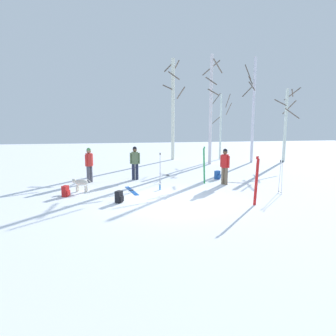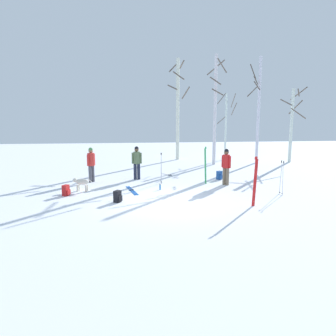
{
  "view_description": "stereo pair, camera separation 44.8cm",
  "coord_description": "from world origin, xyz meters",
  "px_view_note": "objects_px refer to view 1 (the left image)",
  "views": [
    {
      "loc": [
        -1.86,
        -11.08,
        3.06
      ],
      "look_at": [
        0.26,
        1.77,
        1.0
      ],
      "focal_mm": 32.74,
      "sensor_mm": 36.0,
      "label": 1
    },
    {
      "loc": [
        -1.42,
        -11.14,
        3.06
      ],
      "look_at": [
        0.26,
        1.77,
        1.0
      ],
      "focal_mm": 32.74,
      "sensor_mm": 36.0,
      "label": 2
    }
  ],
  "objects_px": {
    "person_1": "(89,163)",
    "ski_poles_1": "(160,167)",
    "dog": "(81,183)",
    "ski_pair_lying_0": "(168,176)",
    "ski_pair_planted_1": "(204,165)",
    "birch_tree_1": "(211,108)",
    "backpack_0": "(66,191)",
    "birch_tree_2": "(221,125)",
    "person_2": "(225,164)",
    "ski_poles_0": "(281,176)",
    "birch_tree_3": "(253,109)",
    "ski_pair_planted_0": "(256,181)",
    "backpack_2": "(119,197)",
    "water_bottle_0": "(160,187)",
    "birch_tree_4": "(286,123)",
    "ski_pair_lying_1": "(132,191)",
    "backpack_1": "(217,175)",
    "person_0": "(135,161)",
    "birch_tree_0": "(173,107)"
  },
  "relations": [
    {
      "from": "ski_pair_planted_1",
      "to": "birch_tree_1",
      "type": "distance_m",
      "value": 7.17
    },
    {
      "from": "ski_pair_planted_1",
      "to": "backpack_1",
      "type": "bearing_deg",
      "value": 41.49
    },
    {
      "from": "person_2",
      "to": "ski_pair_lying_1",
      "type": "xyz_separation_m",
      "value": [
        -4.43,
        -0.64,
        -0.97
      ]
    },
    {
      "from": "ski_pair_planted_0",
      "to": "ski_pair_planted_1",
      "type": "bearing_deg",
      "value": 100.67
    },
    {
      "from": "person_0",
      "to": "person_1",
      "type": "xyz_separation_m",
      "value": [
        -2.25,
        -0.37,
        0.0
      ]
    },
    {
      "from": "ski_pair_planted_0",
      "to": "person_1",
      "type": "bearing_deg",
      "value": 140.75
    },
    {
      "from": "ski_pair_lying_0",
      "to": "birch_tree_1",
      "type": "height_order",
      "value": "birch_tree_1"
    },
    {
      "from": "birch_tree_3",
      "to": "birch_tree_2",
      "type": "bearing_deg",
      "value": 127.13
    },
    {
      "from": "person_2",
      "to": "ski_pair_planted_0",
      "type": "xyz_separation_m",
      "value": [
        -0.11,
        -3.6,
        -0.1
      ]
    },
    {
      "from": "ski_poles_0",
      "to": "backpack_2",
      "type": "distance_m",
      "value": 6.68
    },
    {
      "from": "backpack_0",
      "to": "birch_tree_3",
      "type": "relative_size",
      "value": 0.06
    },
    {
      "from": "backpack_0",
      "to": "birch_tree_3",
      "type": "xyz_separation_m",
      "value": [
        11.62,
        8.21,
        3.59
      ]
    },
    {
      "from": "backpack_1",
      "to": "backpack_2",
      "type": "xyz_separation_m",
      "value": [
        -5.08,
        -3.8,
        0.0
      ]
    },
    {
      "from": "ski_poles_1",
      "to": "birch_tree_2",
      "type": "bearing_deg",
      "value": 54.98
    },
    {
      "from": "backpack_0",
      "to": "birch_tree_4",
      "type": "distance_m",
      "value": 16.65
    },
    {
      "from": "person_1",
      "to": "ski_poles_1",
      "type": "xyz_separation_m",
      "value": [
        3.38,
        -0.82,
        -0.18
      ]
    },
    {
      "from": "birch_tree_2",
      "to": "birch_tree_4",
      "type": "xyz_separation_m",
      "value": [
        4.21,
        -2.08,
        0.16
      ]
    },
    {
      "from": "person_1",
      "to": "water_bottle_0",
      "type": "xyz_separation_m",
      "value": [
        3.19,
        -2.16,
        -0.86
      ]
    },
    {
      "from": "backpack_0",
      "to": "birch_tree_2",
      "type": "bearing_deg",
      "value": 45.89
    },
    {
      "from": "person_1",
      "to": "ski_pair_planted_0",
      "type": "distance_m",
      "value": 8.1
    },
    {
      "from": "backpack_0",
      "to": "birch_tree_2",
      "type": "height_order",
      "value": "birch_tree_2"
    },
    {
      "from": "ski_pair_lying_1",
      "to": "birch_tree_4",
      "type": "distance_m",
      "value": 14.17
    },
    {
      "from": "person_2",
      "to": "dog",
      "type": "bearing_deg",
      "value": -176.1
    },
    {
      "from": "backpack_2",
      "to": "person_1",
      "type": "bearing_deg",
      "value": 109.3
    },
    {
      "from": "ski_pair_lying_1",
      "to": "birch_tree_0",
      "type": "relative_size",
      "value": 0.23
    },
    {
      "from": "ski_pair_lying_0",
      "to": "ski_poles_0",
      "type": "relative_size",
      "value": 1.17
    },
    {
      "from": "person_0",
      "to": "ski_poles_0",
      "type": "distance_m",
      "value": 7.07
    },
    {
      "from": "person_2",
      "to": "ski_poles_1",
      "type": "distance_m",
      "value": 3.08
    },
    {
      "from": "dog",
      "to": "backpack_2",
      "type": "relative_size",
      "value": 1.97
    },
    {
      "from": "person_2",
      "to": "birch_tree_1",
      "type": "bearing_deg",
      "value": 78.8
    },
    {
      "from": "ski_poles_1",
      "to": "backpack_1",
      "type": "height_order",
      "value": "ski_poles_1"
    },
    {
      "from": "ski_poles_1",
      "to": "birch_tree_4",
      "type": "xyz_separation_m",
      "value": [
        10.12,
        6.36,
        2.04
      ]
    },
    {
      "from": "person_1",
      "to": "backpack_2",
      "type": "distance_m",
      "value": 4.29
    },
    {
      "from": "water_bottle_0",
      "to": "birch_tree_4",
      "type": "bearing_deg",
      "value": 36.75
    },
    {
      "from": "ski_pair_lying_0",
      "to": "birch_tree_2",
      "type": "height_order",
      "value": "birch_tree_2"
    },
    {
      "from": "birch_tree_1",
      "to": "person_2",
      "type": "bearing_deg",
      "value": -101.2
    },
    {
      "from": "ski_pair_planted_0",
      "to": "backpack_0",
      "type": "xyz_separation_m",
      "value": [
        -6.99,
        2.41,
        -0.67
      ]
    },
    {
      "from": "ski_pair_lying_0",
      "to": "ski_pair_lying_1",
      "type": "bearing_deg",
      "value": -122.85
    },
    {
      "from": "backpack_2",
      "to": "birch_tree_0",
      "type": "bearing_deg",
      "value": 70.67
    },
    {
      "from": "dog",
      "to": "ski_pair_lying_0",
      "type": "height_order",
      "value": "dog"
    },
    {
      "from": "ski_pair_lying_1",
      "to": "birch_tree_1",
      "type": "relative_size",
      "value": 0.24
    },
    {
      "from": "person_2",
      "to": "water_bottle_0",
      "type": "xyz_separation_m",
      "value": [
        -3.19,
        -0.64,
        -0.86
      ]
    },
    {
      "from": "person_2",
      "to": "backpack_2",
      "type": "height_order",
      "value": "person_2"
    },
    {
      "from": "person_1",
      "to": "water_bottle_0",
      "type": "height_order",
      "value": "person_1"
    },
    {
      "from": "birch_tree_1",
      "to": "birch_tree_4",
      "type": "relative_size",
      "value": 1.37
    },
    {
      "from": "backpack_1",
      "to": "birch_tree_0",
      "type": "xyz_separation_m",
      "value": [
        -0.86,
        8.24,
        3.76
      ]
    },
    {
      "from": "ski_poles_0",
      "to": "birch_tree_1",
      "type": "relative_size",
      "value": 0.19
    },
    {
      "from": "person_2",
      "to": "ski_pair_lying_0",
      "type": "distance_m",
      "value": 3.66
    },
    {
      "from": "backpack_1",
      "to": "birch_tree_3",
      "type": "distance_m",
      "value": 8.05
    },
    {
      "from": "ski_poles_1",
      "to": "water_bottle_0",
      "type": "distance_m",
      "value": 1.52
    }
  ]
}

